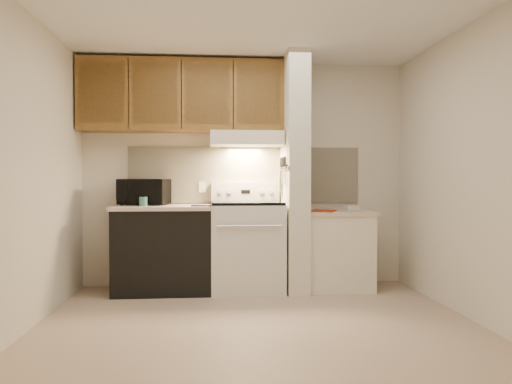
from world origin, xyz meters
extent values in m
plane|color=tan|center=(0.00, 0.00, 0.00)|extent=(3.60, 3.60, 0.00)
plane|color=white|center=(0.00, 0.00, 2.50)|extent=(3.60, 3.60, 0.00)
cube|color=beige|center=(0.00, 1.50, 1.25)|extent=(3.60, 2.50, 0.02)
cube|color=beige|center=(-1.80, 0.00, 1.25)|extent=(0.02, 3.00, 2.50)
cube|color=beige|center=(1.80, 0.00, 1.25)|extent=(0.02, 3.00, 2.50)
cube|color=#F0E2C0|center=(0.00, 1.49, 1.24)|extent=(2.60, 0.02, 0.63)
cube|color=silver|center=(0.00, 1.16, 0.46)|extent=(0.76, 0.65, 0.92)
cube|color=black|center=(0.00, 0.84, 0.50)|extent=(0.50, 0.01, 0.30)
cylinder|color=silver|center=(0.00, 0.80, 0.72)|extent=(0.65, 0.02, 0.02)
cube|color=black|center=(0.00, 1.16, 0.94)|extent=(0.74, 0.64, 0.03)
cube|color=silver|center=(0.00, 1.44, 1.05)|extent=(0.76, 0.08, 0.20)
cube|color=black|center=(0.00, 1.40, 1.05)|extent=(0.10, 0.01, 0.04)
cylinder|color=silver|center=(-0.28, 1.40, 1.05)|extent=(0.05, 0.02, 0.05)
cylinder|color=silver|center=(-0.18, 1.40, 1.05)|extent=(0.05, 0.02, 0.05)
cylinder|color=silver|center=(0.18, 1.40, 1.05)|extent=(0.05, 0.02, 0.05)
cylinder|color=silver|center=(0.28, 1.40, 1.05)|extent=(0.05, 0.02, 0.05)
cube|color=black|center=(-0.88, 1.17, 0.43)|extent=(1.00, 0.63, 0.87)
cube|color=beige|center=(-0.88, 1.17, 0.89)|extent=(1.04, 0.67, 0.04)
cube|color=black|center=(-0.48, 0.97, 0.92)|extent=(0.21, 0.10, 0.01)
cylinder|color=#327062|center=(-1.08, 1.06, 0.96)|extent=(0.11, 0.11, 0.10)
cube|color=white|center=(-0.48, 1.48, 1.10)|extent=(0.08, 0.01, 0.12)
imported|color=black|center=(-1.10, 1.31, 1.05)|extent=(0.56, 0.43, 0.28)
cube|color=silver|center=(0.51, 1.15, 1.25)|extent=(0.22, 0.70, 2.50)
cube|color=brown|center=(0.39, 1.15, 1.30)|extent=(0.01, 0.70, 0.04)
cube|color=black|center=(0.39, 1.10, 1.32)|extent=(0.02, 0.42, 0.04)
cube|color=silver|center=(0.38, 0.95, 1.22)|extent=(0.01, 0.03, 0.16)
cylinder|color=black|center=(0.38, 0.93, 1.37)|extent=(0.02, 0.02, 0.10)
cube|color=silver|center=(0.38, 1.02, 1.21)|extent=(0.01, 0.04, 0.18)
cylinder|color=black|center=(0.38, 1.01, 1.37)|extent=(0.02, 0.02, 0.10)
cube|color=silver|center=(0.38, 1.09, 1.20)|extent=(0.01, 0.04, 0.20)
cylinder|color=black|center=(0.38, 1.10, 1.37)|extent=(0.02, 0.02, 0.10)
cube|color=silver|center=(0.38, 1.19, 1.22)|extent=(0.01, 0.04, 0.16)
cylinder|color=black|center=(0.38, 1.17, 1.37)|extent=(0.02, 0.02, 0.10)
cube|color=silver|center=(0.38, 1.25, 1.21)|extent=(0.01, 0.04, 0.18)
cylinder|color=black|center=(0.38, 1.26, 1.37)|extent=(0.02, 0.02, 0.10)
cube|color=slate|center=(0.38, 1.32, 1.16)|extent=(0.03, 0.10, 0.24)
cube|color=white|center=(0.97, 1.15, 0.40)|extent=(0.70, 0.60, 0.81)
cube|color=beige|center=(0.97, 1.15, 0.83)|extent=(0.74, 0.64, 0.04)
cube|color=maroon|center=(0.79, 1.00, 0.86)|extent=(0.34, 0.39, 0.01)
cube|color=white|center=(1.19, 1.33, 0.87)|extent=(0.16, 0.12, 0.04)
cube|color=white|center=(0.00, 1.28, 1.62)|extent=(0.78, 0.44, 0.15)
cube|color=white|center=(0.00, 1.07, 1.58)|extent=(0.78, 0.04, 0.06)
cube|color=brown|center=(-0.69, 1.32, 2.08)|extent=(2.18, 0.33, 0.77)
cube|color=brown|center=(-1.51, 1.17, 2.08)|extent=(0.46, 0.01, 0.63)
cube|color=black|center=(-1.23, 1.16, 2.08)|extent=(0.01, 0.01, 0.73)
cube|color=brown|center=(-0.96, 1.17, 2.08)|extent=(0.46, 0.01, 0.63)
cube|color=black|center=(-0.69, 1.16, 2.08)|extent=(0.01, 0.01, 0.73)
cube|color=brown|center=(-0.42, 1.17, 2.08)|extent=(0.46, 0.01, 0.63)
cube|color=black|center=(-0.14, 1.16, 2.08)|extent=(0.01, 0.01, 0.73)
cube|color=brown|center=(0.13, 1.17, 2.08)|extent=(0.46, 0.01, 0.63)
camera|label=1|loc=(-0.36, -4.13, 1.17)|focal=35.00mm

